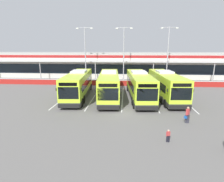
{
  "coord_description": "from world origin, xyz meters",
  "views": [
    {
      "loc": [
        0.39,
        -19.6,
        6.92
      ],
      "look_at": [
        -1.34,
        3.0,
        1.6
      ],
      "focal_mm": 29.03,
      "sensor_mm": 36.0,
      "label": 1
    }
  ],
  "objects_px": {
    "pedestrian_with_handbag": "(187,114)",
    "pedestrian_child": "(168,135)",
    "lamp_post_centre": "(124,52)",
    "coach_bus_leftmost": "(78,85)",
    "lamp_post_west": "(85,52)",
    "coach_bus_left_centre": "(109,86)",
    "coach_bus_right_centre": "(166,86)",
    "lamp_post_east": "(168,52)",
    "coach_bus_centre": "(139,86)"
  },
  "relations": [
    {
      "from": "pedestrian_with_handbag",
      "to": "pedestrian_child",
      "type": "xyz_separation_m",
      "value": [
        -2.61,
        -3.83,
        -0.32
      ]
    },
    {
      "from": "lamp_post_centre",
      "to": "pedestrian_with_handbag",
      "type": "bearing_deg",
      "value": -72.51
    },
    {
      "from": "coach_bus_leftmost",
      "to": "lamp_post_west",
      "type": "relative_size",
      "value": 1.12
    },
    {
      "from": "coach_bus_left_centre",
      "to": "pedestrian_with_handbag",
      "type": "relative_size",
      "value": 7.59
    },
    {
      "from": "pedestrian_with_handbag",
      "to": "lamp_post_centre",
      "type": "height_order",
      "value": "lamp_post_centre"
    },
    {
      "from": "coach_bus_right_centre",
      "to": "lamp_post_centre",
      "type": "relative_size",
      "value": 1.12
    },
    {
      "from": "coach_bus_leftmost",
      "to": "lamp_post_west",
      "type": "distance_m",
      "value": 12.08
    },
    {
      "from": "pedestrian_with_handbag",
      "to": "lamp_post_west",
      "type": "bearing_deg",
      "value": 125.35
    },
    {
      "from": "lamp_post_east",
      "to": "coach_bus_right_centre",
      "type": "bearing_deg",
      "value": -102.42
    },
    {
      "from": "coach_bus_right_centre",
      "to": "lamp_post_west",
      "type": "relative_size",
      "value": 1.12
    },
    {
      "from": "coach_bus_right_centre",
      "to": "lamp_post_west",
      "type": "xyz_separation_m",
      "value": [
        -13.84,
        10.61,
        4.5
      ]
    },
    {
      "from": "coach_bus_centre",
      "to": "lamp_post_west",
      "type": "distance_m",
      "value": 15.74
    },
    {
      "from": "lamp_post_west",
      "to": "lamp_post_centre",
      "type": "relative_size",
      "value": 1.0
    },
    {
      "from": "pedestrian_with_handbag",
      "to": "coach_bus_left_centre",
      "type": "bearing_deg",
      "value": 134.35
    },
    {
      "from": "lamp_post_west",
      "to": "coach_bus_left_centre",
      "type": "bearing_deg",
      "value": -62.94
    },
    {
      "from": "coach_bus_leftmost",
      "to": "lamp_post_east",
      "type": "bearing_deg",
      "value": 38.06
    },
    {
      "from": "coach_bus_leftmost",
      "to": "coach_bus_centre",
      "type": "height_order",
      "value": "same"
    },
    {
      "from": "coach_bus_leftmost",
      "to": "pedestrian_child",
      "type": "relative_size",
      "value": 12.25
    },
    {
      "from": "coach_bus_left_centre",
      "to": "pedestrian_child",
      "type": "height_order",
      "value": "coach_bus_left_centre"
    },
    {
      "from": "coach_bus_left_centre",
      "to": "coach_bus_centre",
      "type": "xyz_separation_m",
      "value": [
        4.26,
        0.14,
        0.0
      ]
    },
    {
      "from": "lamp_post_west",
      "to": "lamp_post_centre",
      "type": "bearing_deg",
      "value": 2.95
    },
    {
      "from": "coach_bus_left_centre",
      "to": "lamp_post_west",
      "type": "relative_size",
      "value": 1.12
    },
    {
      "from": "coach_bus_right_centre",
      "to": "pedestrian_with_handbag",
      "type": "bearing_deg",
      "value": -88.82
    },
    {
      "from": "pedestrian_with_handbag",
      "to": "pedestrian_child",
      "type": "height_order",
      "value": "pedestrian_with_handbag"
    },
    {
      "from": "coach_bus_leftmost",
      "to": "pedestrian_child",
      "type": "xyz_separation_m",
      "value": [
        10.11,
        -12.48,
        -1.24
      ]
    },
    {
      "from": "coach_bus_leftmost",
      "to": "lamp_post_centre",
      "type": "height_order",
      "value": "lamp_post_centre"
    },
    {
      "from": "coach_bus_left_centre",
      "to": "lamp_post_east",
      "type": "height_order",
      "value": "lamp_post_east"
    },
    {
      "from": "coach_bus_centre",
      "to": "pedestrian_with_handbag",
      "type": "bearing_deg",
      "value": -65.15
    },
    {
      "from": "pedestrian_child",
      "to": "lamp_post_west",
      "type": "distance_m",
      "value": 26.85
    },
    {
      "from": "coach_bus_left_centre",
      "to": "coach_bus_centre",
      "type": "height_order",
      "value": "same"
    },
    {
      "from": "coach_bus_right_centre",
      "to": "lamp_post_centre",
      "type": "distance_m",
      "value": 13.39
    },
    {
      "from": "coach_bus_leftmost",
      "to": "pedestrian_with_handbag",
      "type": "distance_m",
      "value": 15.42
    },
    {
      "from": "coach_bus_right_centre",
      "to": "coach_bus_centre",
      "type": "bearing_deg",
      "value": -170.71
    },
    {
      "from": "coach_bus_leftmost",
      "to": "lamp_post_centre",
      "type": "bearing_deg",
      "value": 61.08
    },
    {
      "from": "coach_bus_leftmost",
      "to": "coach_bus_left_centre",
      "type": "height_order",
      "value": "same"
    },
    {
      "from": "coach_bus_left_centre",
      "to": "coach_bus_right_centre",
      "type": "distance_m",
      "value": 8.07
    },
    {
      "from": "coach_bus_left_centre",
      "to": "lamp_post_west",
      "type": "xyz_separation_m",
      "value": [
        -5.81,
        11.37,
        4.5
      ]
    },
    {
      "from": "coach_bus_right_centre",
      "to": "lamp_post_east",
      "type": "xyz_separation_m",
      "value": [
        2.47,
        11.23,
        4.5
      ]
    },
    {
      "from": "pedestrian_with_handbag",
      "to": "lamp_post_centre",
      "type": "xyz_separation_m",
      "value": [
        -6.36,
        20.18,
        5.43
      ]
    },
    {
      "from": "coach_bus_leftmost",
      "to": "lamp_post_east",
      "type": "xyz_separation_m",
      "value": [
        15.01,
        11.75,
        4.5
      ]
    },
    {
      "from": "coach_bus_centre",
      "to": "coach_bus_right_centre",
      "type": "height_order",
      "value": "same"
    },
    {
      "from": "pedestrian_with_handbag",
      "to": "lamp_post_east",
      "type": "height_order",
      "value": "lamp_post_east"
    },
    {
      "from": "pedestrian_child",
      "to": "coach_bus_centre",
      "type": "bearing_deg",
      "value": 96.23
    },
    {
      "from": "coach_bus_centre",
      "to": "lamp_post_centre",
      "type": "xyz_separation_m",
      "value": [
        -2.4,
        11.62,
        4.5
      ]
    },
    {
      "from": "lamp_post_centre",
      "to": "lamp_post_east",
      "type": "height_order",
      "value": "same"
    },
    {
      "from": "pedestrian_child",
      "to": "lamp_post_east",
      "type": "xyz_separation_m",
      "value": [
        4.89,
        24.23,
        5.75
      ]
    },
    {
      "from": "lamp_post_east",
      "to": "pedestrian_child",
      "type": "bearing_deg",
      "value": -101.42
    },
    {
      "from": "coach_bus_leftmost",
      "to": "coach_bus_right_centre",
      "type": "bearing_deg",
      "value": 2.38
    },
    {
      "from": "pedestrian_child",
      "to": "lamp_post_centre",
      "type": "bearing_deg",
      "value": 98.87
    },
    {
      "from": "lamp_post_west",
      "to": "lamp_post_centre",
      "type": "height_order",
      "value": "same"
    }
  ]
}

